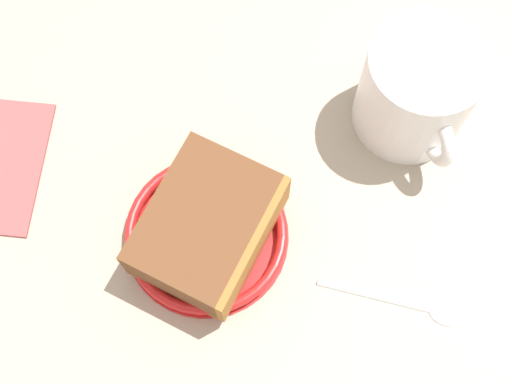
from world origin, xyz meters
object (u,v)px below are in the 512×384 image
cake_slice (207,227)px  tea_mug (415,86)px  teaspoon (423,308)px  small_plate (207,235)px

cake_slice → tea_mug: tea_mug is taller
teaspoon → tea_mug: bearing=71.9°
small_plate → teaspoon: 18.72cm
small_plate → teaspoon: (14.77, -11.49, -0.53)cm
teaspoon → small_plate: bearing=142.1°
tea_mug → teaspoon: 18.29cm
cake_slice → small_plate: bearing=134.1°
small_plate → teaspoon: size_ratio=1.25×
small_plate → cake_slice: size_ratio=0.94×
cake_slice → teaspoon: bearing=-37.7°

